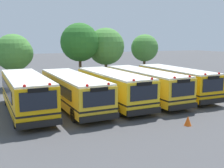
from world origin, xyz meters
name	(u,v)px	position (x,y,z in m)	size (l,w,h in m)	color
ground_plane	(111,103)	(0.00, 0.00, 0.00)	(160.00, 160.00, 0.00)	#424244
school_bus_0	(26,92)	(-6.59, 0.01, 1.46)	(2.69, 9.74, 2.78)	#EAA80C
school_bus_1	(73,90)	(-3.12, 0.17, 1.37)	(2.74, 10.59, 2.59)	yellow
school_bus_2	(112,87)	(0.01, -0.26, 1.42)	(2.74, 9.59, 2.70)	yellow
school_bus_3	(144,84)	(3.18, 0.08, 1.41)	(2.62, 10.23, 2.68)	yellow
school_bus_4	(175,81)	(6.47, 0.14, 1.41)	(2.65, 9.55, 2.68)	#EAA80C
tree_1	(15,53)	(-6.18, 10.93, 3.74)	(3.95, 3.91, 5.72)	#4C3823
tree_2	(79,42)	(0.99, 11.30, 4.83)	(4.51, 4.51, 7.06)	#4C3823
tree_3	(106,46)	(4.69, 11.75, 4.28)	(4.60, 4.60, 6.56)	#4C3823
tree_4	(145,48)	(10.61, 12.12, 4.04)	(3.69, 3.64, 5.81)	#4C3823
traffic_cone	(188,121)	(1.86, -7.14, 0.30)	(0.45, 0.45, 0.59)	#EA5914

